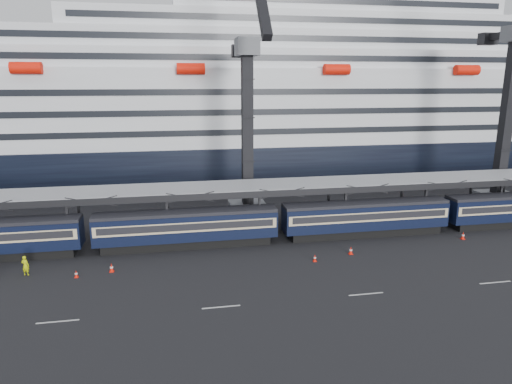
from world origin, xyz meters
TOP-DOWN VIEW (x-y plane):
  - ground at (0.00, 0.00)m, footprint 260.00×260.00m
  - train at (-4.65, 10.00)m, footprint 133.05×3.00m
  - canopy at (0.00, 14.00)m, footprint 130.00×6.25m
  - cruise_ship at (-1.08, 45.99)m, footprint 214.09×28.84m
  - crane_dark_near at (-20.00, 18.59)m, footprint 4.50×17.75m
  - crane_dark_mid at (15.00, 17.59)m, footprint 4.50×18.24m
  - worker at (-42.67, 5.24)m, footprint 0.78×0.62m
  - traffic_cone_a at (-38.13, 3.90)m, footprint 0.34×0.34m
  - traffic_cone_b at (-35.16, 4.60)m, footprint 0.42×0.42m
  - traffic_cone_c at (-15.99, 3.53)m, footprint 0.35×0.35m
  - traffic_cone_d at (-11.83, 4.68)m, footprint 0.42×0.42m
  - traffic_cone_e at (2.18, 6.67)m, footprint 0.42×0.42m

SIDE VIEW (x-z plane):
  - ground at x=0.00m, z-range 0.00..0.00m
  - traffic_cone_a at x=-38.13m, z-range 0.00..0.68m
  - traffic_cone_c at x=-15.99m, z-range 0.00..0.70m
  - traffic_cone_b at x=-35.16m, z-range -0.01..0.83m
  - traffic_cone_d at x=-11.83m, z-range -0.01..0.83m
  - traffic_cone_e at x=2.18m, z-range -0.01..0.83m
  - worker at x=-42.67m, z-range 0.00..1.86m
  - train at x=-4.65m, z-range 0.18..4.23m
  - canopy at x=0.00m, z-range 2.49..8.01m
  - crane_dark_near at x=-20.00m, z-range -5.61..29.47m
  - cruise_ship at x=-1.08m, z-range -4.66..29.34m
  - crane_dark_mid at x=15.00m, z-range -6.46..33.18m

